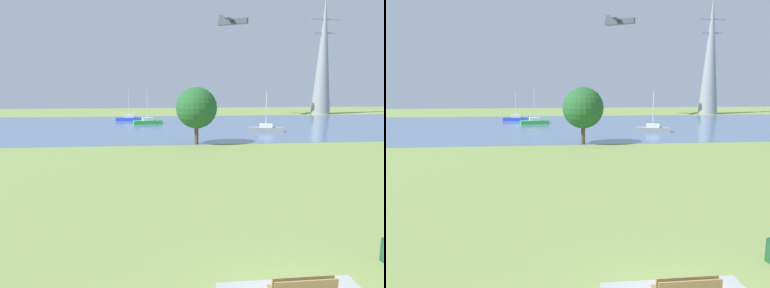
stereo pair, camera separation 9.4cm
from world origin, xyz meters
TOP-DOWN VIEW (x-y plane):
  - ground_plane at (0.00, 22.00)m, footprint 160.00×160.00m
  - water_surface at (0.00, 50.00)m, footprint 140.00×40.00m
  - sailboat_blue at (-8.28, 59.71)m, footprint 4.86×1.69m
  - sailboat_gray at (11.82, 40.58)m, footprint 5.03×2.86m
  - sailboat_green at (-4.80, 53.30)m, footprint 4.99×2.33m
  - tree_west_near at (0.73, 30.38)m, footprint 4.48×4.48m
  - electricity_pylon at (35.43, 73.29)m, footprint 6.40×4.40m
  - light_aircraft at (13.03, 68.87)m, footprint 5.98×7.66m

SIDE VIEW (x-z plane):
  - ground_plane at x=0.00m, z-range 0.00..0.00m
  - water_surface at x=0.00m, z-range 0.00..0.02m
  - sailboat_gray at x=11.82m, z-range -2.35..3.25m
  - sailboat_blue at x=-8.28m, z-range -2.37..3.27m
  - sailboat_green at x=-4.80m, z-range -2.49..3.39m
  - tree_west_near at x=0.73m, z-range 0.86..7.09m
  - electricity_pylon at x=35.43m, z-range 0.01..26.80m
  - light_aircraft at x=13.03m, z-range 18.72..20.82m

